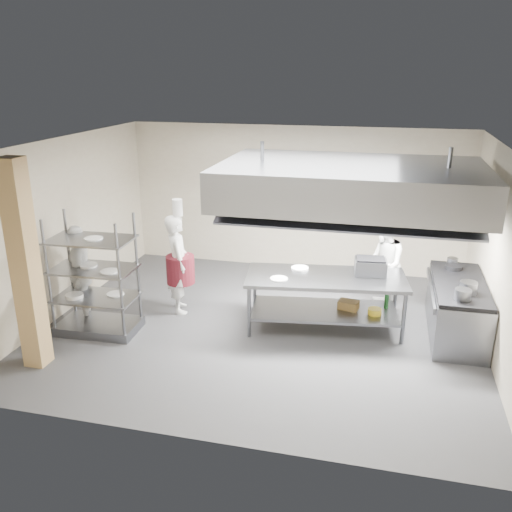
% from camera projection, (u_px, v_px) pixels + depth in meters
% --- Properties ---
extents(floor, '(7.00, 7.00, 0.00)m').
position_uv_depth(floor, '(262.00, 327.00, 9.01)').
color(floor, '#353537').
rests_on(floor, ground).
extents(ceiling, '(7.00, 7.00, 0.00)m').
position_uv_depth(ceiling, '(263.00, 145.00, 8.03)').
color(ceiling, silver).
rests_on(ceiling, wall_back).
extents(wall_back, '(7.00, 0.00, 7.00)m').
position_uv_depth(wall_back, '(295.00, 199.00, 11.27)').
color(wall_back, '#B3A68E').
rests_on(wall_back, ground).
extents(wall_left, '(0.00, 6.00, 6.00)m').
position_uv_depth(wall_left, '(64.00, 227.00, 9.30)').
color(wall_left, '#B3A68E').
rests_on(wall_left, ground).
extents(wall_right, '(0.00, 6.00, 6.00)m').
position_uv_depth(wall_right, '(501.00, 259.00, 7.73)').
color(wall_right, '#B3A68E').
rests_on(wall_right, ground).
extents(column, '(0.30, 0.30, 3.00)m').
position_uv_depth(column, '(25.00, 266.00, 7.42)').
color(column, tan).
rests_on(column, floor).
extents(exhaust_hood, '(4.00, 2.50, 0.60)m').
position_uv_depth(exhaust_hood, '(351.00, 184.00, 8.30)').
color(exhaust_hood, gray).
rests_on(exhaust_hood, ceiling).
extents(hood_strip_a, '(1.60, 0.12, 0.04)m').
position_uv_depth(hood_strip_a, '(293.00, 201.00, 8.60)').
color(hood_strip_a, white).
rests_on(hood_strip_a, exhaust_hood).
extents(hood_strip_b, '(1.60, 0.12, 0.04)m').
position_uv_depth(hood_strip_b, '(410.00, 207.00, 8.20)').
color(hood_strip_b, white).
rests_on(hood_strip_b, exhaust_hood).
extents(wall_shelf, '(1.50, 0.28, 0.04)m').
position_uv_depth(wall_shelf, '(383.00, 206.00, 10.72)').
color(wall_shelf, gray).
rests_on(wall_shelf, wall_back).
extents(island, '(2.68, 1.41, 0.91)m').
position_uv_depth(island, '(325.00, 302.00, 8.86)').
color(island, slate).
rests_on(island, floor).
extents(island_worktop, '(2.68, 1.41, 0.06)m').
position_uv_depth(island_worktop, '(326.00, 278.00, 8.72)').
color(island_worktop, gray).
rests_on(island_worktop, island).
extents(island_undershelf, '(2.46, 1.28, 0.04)m').
position_uv_depth(island_undershelf, '(324.00, 311.00, 8.91)').
color(island_undershelf, slate).
rests_on(island_undershelf, island).
extents(pass_rack, '(1.32, 0.81, 1.94)m').
position_uv_depth(pass_rack, '(94.00, 275.00, 8.58)').
color(pass_rack, slate).
rests_on(pass_rack, floor).
extents(cooking_range, '(0.80, 2.00, 0.84)m').
position_uv_depth(cooking_range, '(457.00, 310.00, 8.64)').
color(cooking_range, gray).
rests_on(cooking_range, floor).
extents(range_top, '(0.78, 1.96, 0.06)m').
position_uv_depth(range_top, '(460.00, 284.00, 8.49)').
color(range_top, black).
rests_on(range_top, cooking_range).
extents(chef_head, '(0.66, 0.76, 1.75)m').
position_uv_depth(chef_head, '(178.00, 264.00, 9.36)').
color(chef_head, white).
rests_on(chef_head, floor).
extents(chef_line, '(0.76, 0.91, 1.69)m').
position_uv_depth(chef_line, '(383.00, 265.00, 9.40)').
color(chef_line, white).
rests_on(chef_line, floor).
extents(chef_plating, '(0.78, 1.07, 1.68)m').
position_uv_depth(chef_plating, '(80.00, 274.00, 8.99)').
color(chef_plating, silver).
rests_on(chef_plating, floor).
extents(griddle, '(0.54, 0.44, 0.25)m').
position_uv_depth(griddle, '(370.00, 267.00, 8.77)').
color(griddle, slate).
rests_on(griddle, island_worktop).
extents(wicker_basket, '(0.36, 0.28, 0.14)m').
position_uv_depth(wicker_basket, '(348.00, 305.00, 8.90)').
color(wicker_basket, olive).
rests_on(wicker_basket, island_undershelf).
extents(stockpot, '(0.26, 0.26, 0.18)m').
position_uv_depth(stockpot, '(468.00, 287.00, 8.05)').
color(stockpot, gray).
rests_on(stockpot, range_top).
extents(plate_stack, '(0.28, 0.28, 0.05)m').
position_uv_depth(plate_stack, '(96.00, 296.00, 8.70)').
color(plate_stack, white).
rests_on(plate_stack, pass_rack).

